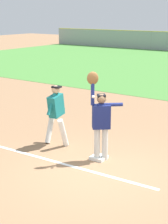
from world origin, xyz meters
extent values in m
plane|color=#936D4C|center=(0.00, 0.00, 0.00)|extent=(83.18, 83.18, 0.00)
cube|color=white|center=(-0.39, 0.66, 0.04)|extent=(0.39, 0.39, 0.08)
cylinder|color=silver|center=(-0.24, 0.72, 0.42)|extent=(0.21, 0.21, 0.85)
cylinder|color=silver|center=(-0.39, 0.59, 0.42)|extent=(0.21, 0.21, 0.85)
cube|color=navy|center=(-0.32, 0.65, 1.15)|extent=(0.50, 0.48, 0.60)
sphere|color=#8C6647|center=(-0.32, 0.65, 1.60)|extent=(0.32, 0.32, 0.23)
cube|color=black|center=(-0.34, 0.68, 1.68)|extent=(0.29, 0.30, 0.05)
cylinder|color=navy|center=(-0.49, 0.51, 1.76)|extent=(0.13, 0.13, 0.62)
cylinder|color=navy|center=(-0.15, 0.80, 1.45)|extent=(0.53, 0.47, 0.09)
ellipsoid|color=brown|center=(-0.49, 0.51, 2.12)|extent=(0.30, 0.29, 0.32)
cylinder|color=white|center=(-1.66, 0.81, 0.42)|extent=(0.19, 0.44, 0.85)
cylinder|color=white|center=(-2.24, 0.92, 0.42)|extent=(0.19, 0.44, 0.85)
cube|color=#197272|center=(-1.95, 0.86, 1.15)|extent=(0.31, 0.55, 0.66)
sphere|color=#DBAD84|center=(-1.95, 0.86, 1.60)|extent=(0.25, 0.25, 0.23)
cube|color=black|center=(-1.92, 0.87, 1.68)|extent=(0.24, 0.22, 0.05)
cylinder|color=#197272|center=(-1.97, 1.08, 1.23)|extent=(0.13, 0.41, 0.58)
cylinder|color=#197272|center=(-1.93, 0.65, 1.23)|extent=(0.13, 0.41, 0.58)
sphere|color=white|center=(-0.42, 0.43, 1.68)|extent=(0.07, 0.07, 0.07)
cylinder|color=gray|center=(-23.47, 27.40, 0.89)|extent=(0.08, 0.08, 1.77)
cylinder|color=gray|center=(-11.74, 27.40, 0.89)|extent=(0.08, 0.08, 1.77)
cylinder|color=black|center=(-12.01, 31.05, 0.30)|extent=(0.61, 0.25, 0.60)
camera|label=1|loc=(4.47, -6.80, 3.67)|focal=59.49mm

